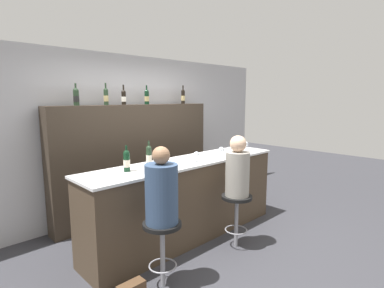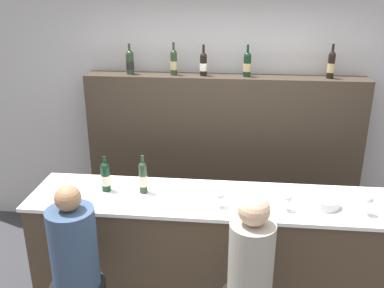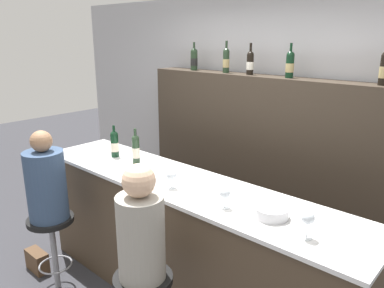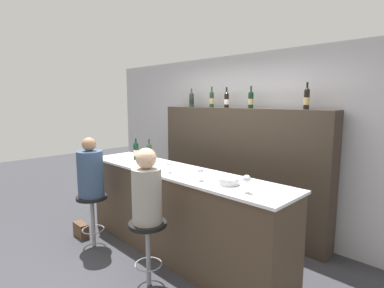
{
  "view_description": "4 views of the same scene",
  "coord_description": "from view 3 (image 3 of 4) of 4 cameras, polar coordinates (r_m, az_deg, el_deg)",
  "views": [
    {
      "loc": [
        -2.68,
        -2.57,
        1.91
      ],
      "look_at": [
        0.01,
        0.24,
        1.31
      ],
      "focal_mm": 28.0,
      "sensor_mm": 36.0,
      "label": 1
    },
    {
      "loc": [
        0.11,
        -2.7,
        2.68
      ],
      "look_at": [
        -0.21,
        0.4,
        1.5
      ],
      "focal_mm": 40.0,
      "sensor_mm": 36.0,
      "label": 2
    },
    {
      "loc": [
        1.88,
        -1.66,
        2.18
      ],
      "look_at": [
        0.13,
        0.28,
        1.42
      ],
      "focal_mm": 35.0,
      "sensor_mm": 36.0,
      "label": 3
    },
    {
      "loc": [
        2.62,
        -2.07,
        1.92
      ],
      "look_at": [
        0.18,
        0.39,
        1.41
      ],
      "focal_mm": 28.0,
      "sensor_mm": 36.0,
      "label": 4
    }
  ],
  "objects": [
    {
      "name": "metal_bowl",
      "position": [
        2.44,
        12.01,
        -10.11
      ],
      "size": [
        0.22,
        0.22,
        0.07
      ],
      "color": "#B7B7BC",
      "rests_on": "bar_counter"
    },
    {
      "name": "bar_stool_left",
      "position": [
        3.53,
        -20.56,
        -12.59
      ],
      "size": [
        0.39,
        0.39,
        0.69
      ],
      "color": "gray",
      "rests_on": "ground_plane"
    },
    {
      "name": "handbag",
      "position": [
        4.05,
        -22.52,
        -16.11
      ],
      "size": [
        0.26,
        0.12,
        0.2
      ],
      "color": "#513823",
      "rests_on": "ground_plane"
    },
    {
      "name": "wine_glass_0",
      "position": [
        2.79,
        -3.14,
        -4.91
      ],
      "size": [
        0.08,
        0.08,
        0.14
      ],
      "color": "silver",
      "rests_on": "bar_counter"
    },
    {
      "name": "wine_glass_1",
      "position": [
        2.49,
        5.02,
        -7.59
      ],
      "size": [
        0.08,
        0.08,
        0.14
      ],
      "color": "silver",
      "rests_on": "bar_counter"
    },
    {
      "name": "guest_seated_left",
      "position": [
        3.34,
        -21.36,
        -5.43
      ],
      "size": [
        0.32,
        0.32,
        0.77
      ],
      "color": "#334766",
      "rests_on": "bar_stool_left"
    },
    {
      "name": "wine_bottle_backbar_1",
      "position": [
        3.99,
        5.22,
        12.62
      ],
      "size": [
        0.07,
        0.07,
        0.32
      ],
      "color": "#233823",
      "rests_on": "back_bar_cabinet"
    },
    {
      "name": "back_bar_cabinet",
      "position": [
        3.91,
        10.83,
        -3.15
      ],
      "size": [
        2.82,
        0.28,
        1.81
      ],
      "color": "#382D23",
      "rests_on": "ground_plane"
    },
    {
      "name": "wine_bottle_backbar_4",
      "position": [
        3.31,
        27.26,
        10.26
      ],
      "size": [
        0.07,
        0.07,
        0.33
      ],
      "color": "black",
      "rests_on": "back_bar_cabinet"
    },
    {
      "name": "wall_back",
      "position": [
        3.99,
        12.82,
        3.06
      ],
      "size": [
        6.4,
        0.05,
        2.6
      ],
      "color": "#B2B2B7",
      "rests_on": "ground_plane"
    },
    {
      "name": "wine_bottle_backbar_0",
      "position": [
        4.27,
        0.32,
        12.83
      ],
      "size": [
        0.08,
        0.08,
        0.3
      ],
      "color": "#233823",
      "rests_on": "back_bar_cabinet"
    },
    {
      "name": "wine_glass_2",
      "position": [
        2.22,
        17.25,
        -10.84
      ],
      "size": [
        0.08,
        0.08,
        0.16
      ],
      "color": "silver",
      "rests_on": "bar_counter"
    },
    {
      "name": "wine_bottle_counter_1",
      "position": [
        3.34,
        -8.56,
        -0.78
      ],
      "size": [
        0.07,
        0.07,
        0.32
      ],
      "color": "#233823",
      "rests_on": "bar_counter"
    },
    {
      "name": "wine_bottle_counter_0",
      "position": [
        3.58,
        -11.72,
        0.06
      ],
      "size": [
        0.08,
        0.08,
        0.3
      ],
      "color": "black",
      "rests_on": "bar_counter"
    },
    {
      "name": "wine_bottle_backbar_2",
      "position": [
        3.82,
        8.85,
        12.17
      ],
      "size": [
        0.07,
        0.07,
        0.3
      ],
      "color": "black",
      "rests_on": "back_bar_cabinet"
    },
    {
      "name": "bar_counter",
      "position": [
        3.18,
        -1.45,
        -14.83
      ],
      "size": [
        3.01,
        0.66,
        1.08
      ],
      "color": "#473828",
      "rests_on": "ground_plane"
    },
    {
      "name": "guest_seated_right",
      "position": [
        2.4,
        -7.8,
        -12.78
      ],
      "size": [
        0.3,
        0.3,
        0.77
      ],
      "color": "gray",
      "rests_on": "bar_stool_right"
    },
    {
      "name": "wine_bottle_backbar_3",
      "position": [
        3.6,
        14.7,
        11.68
      ],
      "size": [
        0.08,
        0.08,
        0.31
      ],
      "color": "black",
      "rests_on": "back_bar_cabinet"
    }
  ]
}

